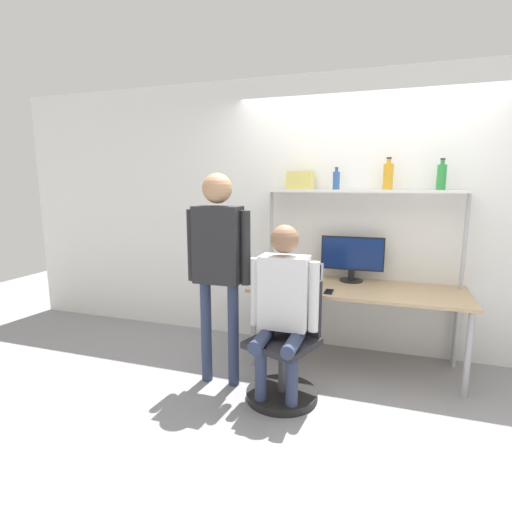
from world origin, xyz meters
TOP-DOWN VIEW (x-y plane):
  - ground_plane at (0.00, 0.00)m, footprint 12.00×12.00m
  - wall_back at (0.00, 0.80)m, footprint 8.00×0.06m
  - desk at (0.00, 0.40)m, footprint 1.89×0.75m
  - shelf_unit at (0.00, 0.62)m, footprint 1.79×0.27m
  - monitor at (-0.08, 0.63)m, footprint 0.59×0.22m
  - laptop at (-0.46, 0.23)m, footprint 0.34×0.22m
  - cell_phone at (-0.22, 0.16)m, footprint 0.07×0.15m
  - office_chair at (-0.47, -0.37)m, footprint 0.58×0.58m
  - person_seated at (-0.48, -0.42)m, footprint 0.53×0.47m
  - person_standing at (-1.04, -0.32)m, footprint 0.54×0.24m
  - bottle_green at (0.65, 0.62)m, footprint 0.08×0.08m
  - bottle_blue at (-0.25, 0.62)m, footprint 0.07×0.07m
  - bottle_amber at (0.21, 0.62)m, footprint 0.09×0.09m
  - storage_box at (-0.59, 0.62)m, footprint 0.24×0.19m

SIDE VIEW (x-z plane):
  - ground_plane at x=0.00m, z-range 0.00..0.00m
  - office_chair at x=-0.47m, z-range -0.18..0.76m
  - desk at x=0.00m, z-range 0.30..1.04m
  - cell_phone at x=-0.22m, z-range 0.74..0.75m
  - laptop at x=-0.46m, z-range 0.69..0.91m
  - person_seated at x=-0.48m, z-range 0.12..1.49m
  - monitor at x=-0.08m, z-range 0.76..1.19m
  - person_standing at x=-1.04m, z-range 0.25..1.99m
  - wall_back at x=0.00m, z-range 0.00..2.70m
  - shelf_unit at x=0.00m, z-range 0.59..2.20m
  - storage_box at x=-0.59m, z-range 1.61..1.78m
  - bottle_blue at x=-0.25m, z-range 1.59..1.80m
  - bottle_green at x=0.65m, z-range 1.59..1.86m
  - bottle_amber at x=0.21m, z-range 1.59..1.87m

